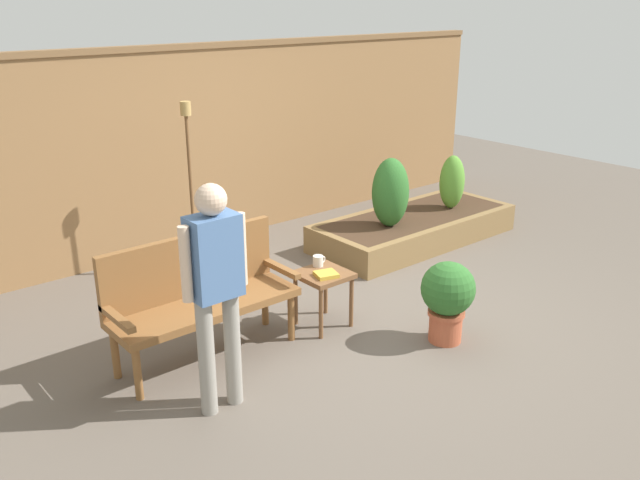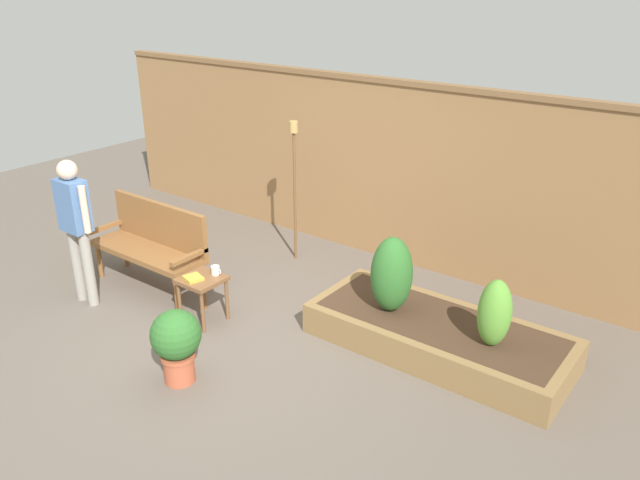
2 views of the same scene
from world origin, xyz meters
TOP-DOWN VIEW (x-y plane):
  - ground_plane at (0.00, 0.00)m, footprint 14.00×14.00m
  - fence_back at (0.00, 2.60)m, footprint 8.40×0.14m
  - garden_bench at (-1.41, 0.39)m, footprint 1.44×0.48m
  - side_table at (-0.38, 0.14)m, footprint 0.40×0.40m
  - cup_on_table at (-0.32, 0.28)m, footprint 0.12×0.09m
  - book_on_table at (-0.42, 0.07)m, footprint 0.21×0.20m
  - potted_boxwood at (0.19, -0.69)m, footprint 0.43×0.43m
  - raised_planter_bed at (1.74, 1.07)m, footprint 2.40×1.00m
  - shrub_near_bench at (1.26, 1.00)m, footprint 0.39×0.39m
  - shrub_far_corner at (2.27, 1.00)m, footprint 0.29×0.29m
  - tiki_torch at (-0.60, 1.87)m, footprint 0.10×0.10m
  - person_by_bench at (-1.68, -0.33)m, footprint 0.47×0.20m

SIDE VIEW (x-z plane):
  - ground_plane at x=0.00m, z-range 0.00..0.00m
  - raised_planter_bed at x=1.74m, z-range 0.00..0.30m
  - potted_boxwood at x=0.19m, z-range 0.06..0.73m
  - side_table at x=-0.38m, z-range 0.16..0.64m
  - book_on_table at x=-0.42m, z-range 0.48..0.51m
  - cup_on_table at x=-0.32m, z-range 0.48..0.57m
  - garden_bench at x=-1.41m, z-range 0.07..1.01m
  - shrub_far_corner at x=2.27m, z-range 0.30..0.92m
  - shrub_near_bench at x=1.26m, z-range 0.30..1.04m
  - person_by_bench at x=-1.68m, z-range 0.15..1.71m
  - fence_back at x=0.00m, z-range 0.01..2.17m
  - tiki_torch at x=-0.60m, z-range 0.31..2.01m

